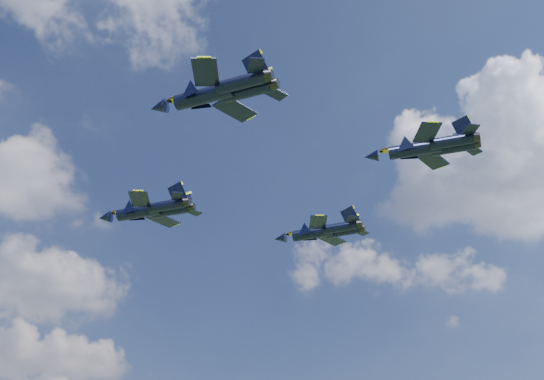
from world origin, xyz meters
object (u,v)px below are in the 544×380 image
(jet_right, at_px, (310,233))
(jet_left, at_px, (200,96))
(jet_lead, at_px, (136,212))
(jet_slot, at_px, (411,150))

(jet_right, bearing_deg, jet_left, -178.98)
(jet_left, height_order, jet_right, jet_right)
(jet_left, distance_m, jet_right, 37.24)
(jet_lead, relative_size, jet_left, 0.93)
(jet_lead, height_order, jet_left, jet_left)
(jet_slot, bearing_deg, jet_lead, 87.19)
(jet_lead, distance_m, jet_slot, 36.77)
(jet_right, bearing_deg, jet_slot, -135.04)
(jet_left, bearing_deg, jet_slot, -44.76)
(jet_left, height_order, jet_slot, jet_left)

